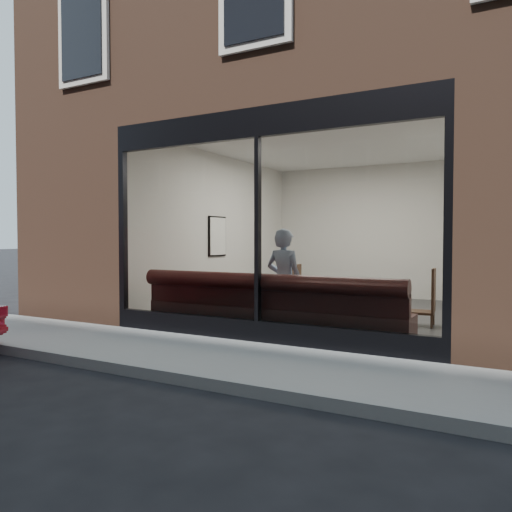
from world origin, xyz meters
The scene contains 21 objects.
ground centered at (0.00, 0.00, 0.00)m, with size 120.00×120.00×0.00m, color black.
sidewalk_near centered at (0.00, 1.00, 0.01)m, with size 40.00×2.00×0.01m, color gray.
kerb_near centered at (0.00, -0.05, 0.06)m, with size 40.00×0.10×0.12m, color gray.
host_building_pier_left centered at (-3.75, 8.00, 1.60)m, with size 2.50×12.00×3.20m, color brown.
host_building_backfill centered at (0.00, 11.00, 1.60)m, with size 5.00×6.00×3.20m, color brown.
cafe_floor centered at (0.00, 5.00, 0.02)m, with size 6.00×6.00×0.00m, color #2D2D30.
cafe_ceiling centered at (0.00, 5.00, 3.19)m, with size 6.00×6.00×0.00m, color white.
cafe_wall_back centered at (0.00, 7.99, 1.60)m, with size 5.00×5.00×0.00m, color silver.
cafe_wall_left centered at (-2.49, 5.00, 1.60)m, with size 6.00×6.00×0.00m, color silver.
cafe_wall_right centered at (2.49, 5.00, 1.60)m, with size 6.00×6.00×0.00m, color silver.
storefront_kick centered at (0.00, 2.05, 0.15)m, with size 5.00×0.10×0.30m, color black.
storefront_header centered at (0.00, 2.05, 3.00)m, with size 5.00×0.10×0.40m, color black.
storefront_mullion centered at (0.00, 2.05, 1.55)m, with size 0.06×0.10×2.50m, color black.
storefront_glass centered at (0.00, 2.02, 1.55)m, with size 4.80×4.80×0.00m, color white.
banquette centered at (0.00, 2.45, 0.23)m, with size 4.00×0.55×0.45m, color #3C1715.
person centered at (0.08, 2.71, 0.79)m, with size 0.57×0.38×1.57m, color #A2BBDD.
cafe_table_left centered at (-1.31, 3.55, 0.74)m, with size 0.69×0.69×0.04m, color #322113.
cafe_table_right centered at (0.70, 3.19, 0.74)m, with size 0.65×0.65×0.04m, color #322113.
cafe_chair_left centered at (-0.68, 4.42, 0.24)m, with size 0.47×0.47×0.04m, color #322113.
cafe_chair_right centered at (1.74, 4.35, 0.24)m, with size 0.40×0.40×0.04m, color #322113.
wall_poster centered at (-2.45, 4.83, 1.48)m, with size 0.02×0.58×0.77m, color white.
Camera 1 is at (3.24, -3.94, 1.43)m, focal length 35.00 mm.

